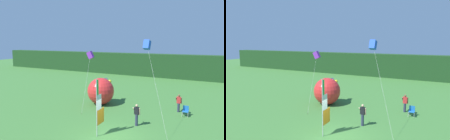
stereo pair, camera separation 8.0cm
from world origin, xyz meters
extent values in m
plane|color=#3D7533|center=(0.00, 0.00, 0.00)|extent=(120.00, 120.00, 0.00)
cube|color=#1E421E|center=(0.00, 25.29, 2.06)|extent=(80.00, 2.40, 4.12)
cylinder|color=#B7B7BC|center=(-0.84, -0.17, 2.00)|extent=(0.06, 0.06, 4.00)
cube|color=orange|center=(-0.84, 0.35, 1.25)|extent=(0.02, 0.97, 1.07)
cube|color=white|center=(-0.84, 0.16, 2.32)|extent=(0.02, 0.60, 1.07)
cube|color=green|center=(-0.84, -0.02, 3.38)|extent=(0.02, 0.23, 1.07)
cylinder|color=#2D334C|center=(3.35, 7.41, 0.41)|extent=(0.22, 0.22, 0.83)
cube|color=red|center=(3.35, 7.41, 1.12)|extent=(0.36, 0.20, 0.59)
sphere|color=brown|center=(3.35, 7.41, 1.54)|extent=(0.20, 0.20, 0.20)
cylinder|color=brown|center=(3.12, 7.48, 1.19)|extent=(0.09, 0.48, 0.42)
cylinder|color=brown|center=(3.58, 7.42, 1.10)|extent=(0.09, 0.14, 0.56)
cylinder|color=#2D334C|center=(0.97, 2.74, 0.45)|extent=(0.22, 0.22, 0.91)
cube|color=black|center=(0.97, 2.74, 1.19)|extent=(0.36, 0.20, 0.57)
sphere|color=tan|center=(0.97, 2.74, 1.59)|extent=(0.20, 0.20, 0.20)
cylinder|color=tan|center=(0.74, 2.81, 1.24)|extent=(0.09, 0.48, 0.42)
cylinder|color=tan|center=(1.20, 2.75, 1.15)|extent=(0.09, 0.14, 0.56)
sphere|color=red|center=(-4.19, 6.29, 1.37)|extent=(2.73, 2.73, 2.73)
sphere|color=white|center=(-4.01, 7.11, 2.45)|extent=(0.38, 0.38, 0.38)
sphere|color=black|center=(-5.25, 6.93, 1.94)|extent=(0.38, 0.38, 0.38)
sphere|color=yellow|center=(-3.60, 7.13, 2.27)|extent=(0.38, 0.38, 0.38)
cylinder|color=#BCBCC1|center=(3.83, 6.24, 0.21)|extent=(0.03, 0.03, 0.42)
cylinder|color=#BCBCC1|center=(4.31, 6.24, 0.21)|extent=(0.03, 0.03, 0.42)
cylinder|color=#BCBCC1|center=(3.83, 6.72, 0.21)|extent=(0.03, 0.03, 0.42)
cylinder|color=#BCBCC1|center=(4.31, 6.72, 0.21)|extent=(0.03, 0.03, 0.42)
cube|color=#1E66B2|center=(4.07, 6.48, 0.43)|extent=(0.48, 0.48, 0.03)
cube|color=#1E66B2|center=(4.07, 6.72, 0.67)|extent=(0.48, 0.03, 0.44)
cylinder|color=silver|center=(2.56, 2.30, 3.09)|extent=(2.28, 2.38, 6.18)
cube|color=blue|center=(1.43, 3.48, 6.18)|extent=(0.49, 0.68, 0.78)
cylinder|color=brown|center=(-4.31, 2.98, 0.04)|extent=(0.03, 0.03, 0.08)
cylinder|color=silver|center=(-4.65, 4.35, 2.54)|extent=(0.71, 2.74, 5.08)
cube|color=purple|center=(-5.00, 5.71, 5.07)|extent=(0.74, 0.53, 0.80)
camera|label=1|loc=(6.06, -11.70, 6.47)|focal=33.25mm
camera|label=2|loc=(6.13, -11.66, 6.47)|focal=33.25mm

